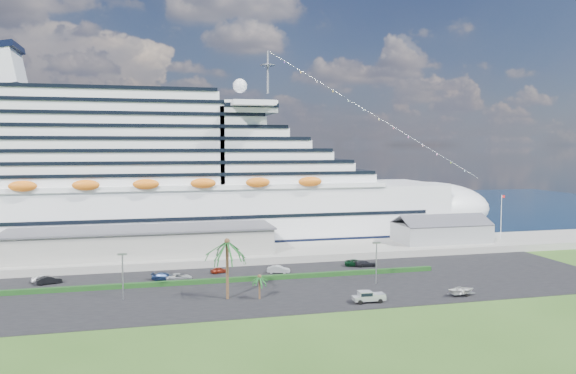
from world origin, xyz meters
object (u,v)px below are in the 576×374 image
object	(u,v)px
cruise_ship	(156,184)
boat_trailer	(462,290)
parked_car_3	(165,276)
pickup_truck	(368,296)

from	to	relation	value
cruise_ship	boat_trailer	bearing A→B (deg)	-52.17
cruise_ship	boat_trailer	distance (m)	87.88
parked_car_3	pickup_truck	distance (m)	42.08
cruise_ship	pickup_truck	size ratio (longest dim) A/B	33.16
boat_trailer	parked_car_3	bearing A→B (deg)	154.26
cruise_ship	parked_car_3	world-z (taller)	cruise_ship
cruise_ship	parked_car_3	distance (m)	46.07
parked_car_3	boat_trailer	xyz separation A→B (m)	(51.99, -25.06, 0.31)
parked_car_3	boat_trailer	distance (m)	57.71
pickup_truck	boat_trailer	world-z (taller)	pickup_truck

